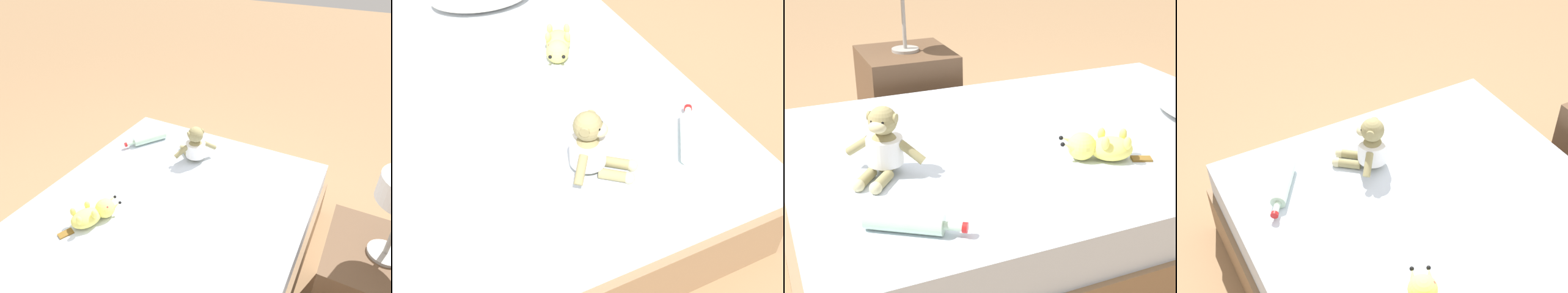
% 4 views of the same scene
% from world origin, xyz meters
% --- Properties ---
extents(ground_plane, '(16.00, 16.00, 0.00)m').
position_xyz_m(ground_plane, '(0.00, 0.00, 0.00)').
color(ground_plane, '#93704C').
extents(bed, '(1.40, 2.01, 0.41)m').
position_xyz_m(bed, '(0.00, 0.00, 0.20)').
color(bed, '#846647').
rests_on(bed, ground_plane).
extents(plush_monkey, '(0.25, 0.26, 0.24)m').
position_xyz_m(plush_monkey, '(0.08, -0.65, 0.50)').
color(plush_monkey, '#8E8456').
rests_on(plush_monkey, bed).
extents(plush_yellow_creature, '(0.19, 0.32, 0.10)m').
position_xyz_m(plush_yellow_creature, '(0.27, 0.06, 0.45)').
color(plush_yellow_creature, '#EAE066').
rests_on(plush_yellow_creature, bed).
extents(glass_bottle, '(0.20, 0.27, 0.06)m').
position_xyz_m(glass_bottle, '(0.45, -0.68, 0.44)').
color(glass_bottle, '#B2D1B7').
rests_on(glass_bottle, bed).
extents(nightstand, '(0.46, 0.46, 0.52)m').
position_xyz_m(nightstand, '(-1.01, -0.26, 0.26)').
color(nightstand, brown).
rests_on(nightstand, ground_plane).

